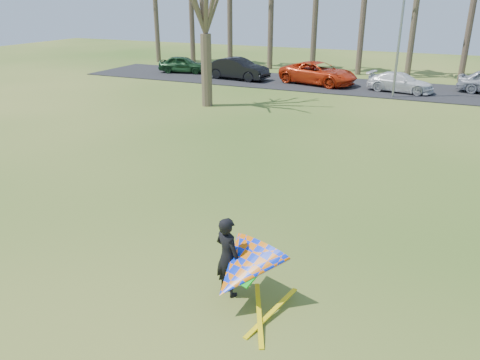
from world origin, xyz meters
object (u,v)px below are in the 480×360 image
at_px(car_2, 318,73).
at_px(car_3, 400,82).
at_px(streetlight, 404,27).
at_px(car_0, 183,64).
at_px(car_1, 238,69).
at_px(kite_flyer, 240,268).

xyz_separation_m(car_2, car_3, (5.96, -0.63, -0.17)).
relative_size(streetlight, car_0, 1.93).
bearing_deg(car_1, car_2, -79.30).
height_order(car_1, car_2, car_1).
relative_size(car_1, car_2, 0.86).
height_order(car_1, car_3, car_1).
xyz_separation_m(car_2, kite_flyer, (5.61, -26.83, -0.01)).
bearing_deg(car_1, kite_flyer, -149.23).
xyz_separation_m(streetlight, kite_flyer, (-0.33, -24.10, -3.61)).
height_order(car_3, kite_flyer, kite_flyer).
xyz_separation_m(streetlight, car_0, (-18.02, 3.47, -3.70)).
xyz_separation_m(car_1, car_2, (6.37, 0.49, -0.02)).
bearing_deg(kite_flyer, car_3, 89.23).
bearing_deg(car_2, car_1, 109.60).
height_order(car_2, car_3, car_2).
xyz_separation_m(car_0, car_3, (18.05, -1.37, -0.06)).
distance_m(car_0, car_1, 5.85).
relative_size(streetlight, car_1, 1.60).
height_order(car_0, kite_flyer, kite_flyer).
distance_m(car_2, kite_flyer, 27.41).
relative_size(car_2, car_3, 1.31).
bearing_deg(streetlight, car_3, 89.42).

